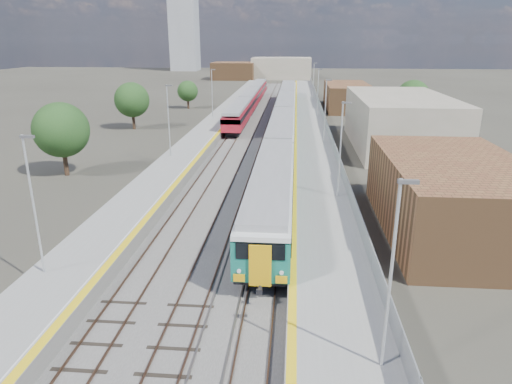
# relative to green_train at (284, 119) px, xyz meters

# --- Properties ---
(ground) EXTENTS (320.00, 320.00, 0.00)m
(ground) POSITION_rel_green_train_xyz_m (-1.50, -0.51, -2.40)
(ground) COLOR #47443A
(ground) RESTS_ON ground
(ballast_bed) EXTENTS (10.50, 155.00, 0.06)m
(ballast_bed) POSITION_rel_green_train_xyz_m (-3.75, 1.99, -2.37)
(ballast_bed) COLOR #565451
(ballast_bed) RESTS_ON ground
(tracks) EXTENTS (8.96, 160.00, 0.17)m
(tracks) POSITION_rel_green_train_xyz_m (-3.15, 3.67, -2.29)
(tracks) COLOR #4C3323
(tracks) RESTS_ON ground
(platform_right) EXTENTS (4.70, 155.00, 8.52)m
(platform_right) POSITION_rel_green_train_xyz_m (3.78, 1.99, -1.86)
(platform_right) COLOR slate
(platform_right) RESTS_ON ground
(platform_left) EXTENTS (4.30, 155.00, 8.52)m
(platform_left) POSITION_rel_green_train_xyz_m (-10.55, 1.98, -1.88)
(platform_left) COLOR slate
(platform_left) RESTS_ON ground
(buildings) EXTENTS (72.00, 185.50, 40.00)m
(buildings) POSITION_rel_green_train_xyz_m (-19.62, 88.09, 8.31)
(buildings) COLOR brown
(buildings) RESTS_ON ground
(green_train) EXTENTS (3.09, 85.99, 3.40)m
(green_train) POSITION_rel_green_train_xyz_m (0.00, 0.00, 0.00)
(green_train) COLOR black
(green_train) RESTS_ON ground
(red_train) EXTENTS (2.76, 55.99, 3.48)m
(red_train) POSITION_rel_green_train_xyz_m (-7.00, 24.51, -0.34)
(red_train) COLOR black
(red_train) RESTS_ON ground
(tree_a) EXTENTS (5.35, 5.35, 7.24)m
(tree_a) POSITION_rel_green_train_xyz_m (-21.05, -21.31, 2.16)
(tree_a) COLOR #382619
(tree_a) RESTS_ON ground
(tree_b) EXTENTS (5.13, 5.13, 6.95)m
(tree_b) POSITION_rel_green_train_xyz_m (-22.69, 3.37, 1.98)
(tree_b) COLOR #382619
(tree_b) RESTS_ON ground
(tree_c) EXTENTS (3.97, 3.97, 5.39)m
(tree_c) POSITION_rel_green_train_xyz_m (-19.36, 25.27, 0.99)
(tree_c) COLOR #382619
(tree_c) RESTS_ON ground
(tree_d) EXTENTS (5.13, 5.13, 6.95)m
(tree_d) POSITION_rel_green_train_xyz_m (19.95, 11.16, 1.98)
(tree_d) COLOR #382619
(tree_d) RESTS_ON ground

